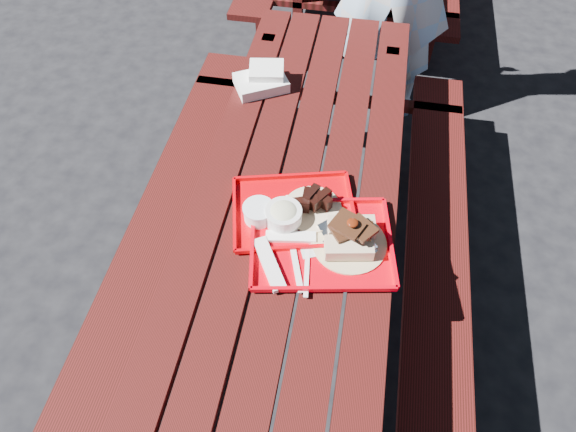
# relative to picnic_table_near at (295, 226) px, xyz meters

# --- Properties ---
(ground) EXTENTS (60.00, 60.00, 0.00)m
(ground) POSITION_rel_picnic_table_near_xyz_m (0.00, 0.00, -0.56)
(ground) COLOR black
(ground) RESTS_ON ground
(picnic_table_near) EXTENTS (1.41, 2.40, 0.75)m
(picnic_table_near) POSITION_rel_picnic_table_near_xyz_m (0.00, 0.00, 0.00)
(picnic_table_near) COLOR #420C0C
(picnic_table_near) RESTS_ON ground
(near_tray) EXTENTS (0.53, 0.45, 0.15)m
(near_tray) POSITION_rel_picnic_table_near_xyz_m (0.12, -0.18, 0.23)
(near_tray) COLOR red
(near_tray) RESTS_ON picnic_table_near
(far_tray) EXTENTS (0.49, 0.43, 0.07)m
(far_tray) POSITION_rel_picnic_table_near_xyz_m (0.00, -0.09, 0.21)
(far_tray) COLOR #CD0008
(far_tray) RESTS_ON picnic_table_near
(white_cloth) EXTENTS (0.26, 0.24, 0.09)m
(white_cloth) POSITION_rel_picnic_table_near_xyz_m (-0.25, 0.59, 0.23)
(white_cloth) COLOR white
(white_cloth) RESTS_ON picnic_table_near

